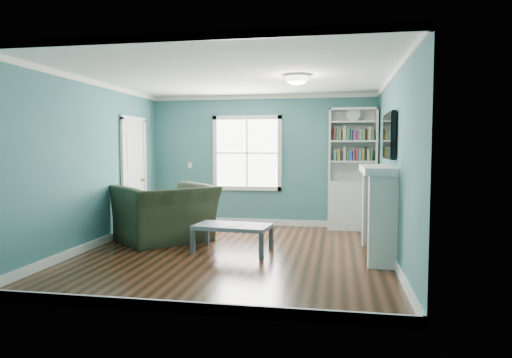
# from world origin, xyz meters

# --- Properties ---
(floor) EXTENTS (5.00, 5.00, 0.00)m
(floor) POSITION_xyz_m (0.00, 0.00, 0.00)
(floor) COLOR black
(floor) RESTS_ON ground
(room_walls) EXTENTS (5.00, 5.00, 5.00)m
(room_walls) POSITION_xyz_m (0.00, 0.00, 1.58)
(room_walls) COLOR #34666C
(room_walls) RESTS_ON ground
(trim) EXTENTS (4.50, 5.00, 2.60)m
(trim) POSITION_xyz_m (0.00, 0.00, 1.24)
(trim) COLOR white
(trim) RESTS_ON ground
(window) EXTENTS (1.40, 0.06, 1.50)m
(window) POSITION_xyz_m (-0.30, 2.49, 1.45)
(window) COLOR white
(window) RESTS_ON room_walls
(bookshelf) EXTENTS (0.90, 0.35, 2.31)m
(bookshelf) POSITION_xyz_m (1.77, 2.30, 0.92)
(bookshelf) COLOR silver
(bookshelf) RESTS_ON ground
(fireplace) EXTENTS (0.44, 1.58, 1.30)m
(fireplace) POSITION_xyz_m (2.08, 0.20, 0.64)
(fireplace) COLOR black
(fireplace) RESTS_ON ground
(tv) EXTENTS (0.06, 1.10, 0.65)m
(tv) POSITION_xyz_m (2.20, 0.20, 1.72)
(tv) COLOR black
(tv) RESTS_ON fireplace
(door) EXTENTS (0.12, 0.98, 2.17)m
(door) POSITION_xyz_m (-2.22, 1.40, 1.07)
(door) COLOR silver
(door) RESTS_ON ground
(ceiling_fixture) EXTENTS (0.38, 0.38, 0.15)m
(ceiling_fixture) POSITION_xyz_m (0.90, 0.10, 2.55)
(ceiling_fixture) COLOR white
(ceiling_fixture) RESTS_ON room_walls
(light_switch) EXTENTS (0.08, 0.01, 0.12)m
(light_switch) POSITION_xyz_m (-1.50, 2.48, 1.20)
(light_switch) COLOR white
(light_switch) RESTS_ON room_walls
(recliner) EXTENTS (1.68, 1.70, 1.26)m
(recliner) POSITION_xyz_m (-1.31, 0.62, 0.63)
(recliner) COLOR #242E1C
(recliner) RESTS_ON ground
(coffee_table) EXTENTS (1.18, 0.73, 0.41)m
(coffee_table) POSITION_xyz_m (-0.06, 0.12, 0.35)
(coffee_table) COLOR #434C51
(coffee_table) RESTS_ON ground
(paper_sheet) EXTENTS (0.23, 0.30, 0.00)m
(paper_sheet) POSITION_xyz_m (-0.02, 0.07, 0.41)
(paper_sheet) COLOR white
(paper_sheet) RESTS_ON coffee_table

